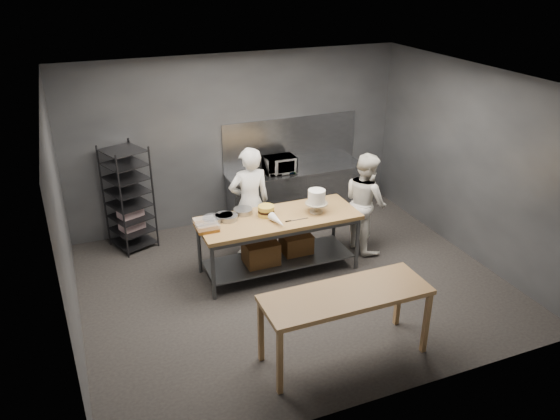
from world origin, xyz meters
The scene contains 16 objects.
ground centered at (0.00, 0.00, 0.00)m, with size 6.00×6.00×0.00m, color black.
back_wall centered at (0.00, 2.50, 1.50)m, with size 6.00×0.04×3.00m, color #4C4F54.
work_table centered at (-0.07, 0.45, 0.57)m, with size 2.40×0.90×0.92m.
near_counter centered at (-0.07, -1.70, 0.81)m, with size 2.00×0.70×0.90m.
back_counter centered at (1.00, 2.18, 0.45)m, with size 2.60×0.60×0.90m.
splashback_panel centered at (1.00, 2.48, 1.35)m, with size 2.60×0.02×0.90m, color slate.
speed_rack centered at (-2.02, 2.10, 0.86)m, with size 0.80×0.83×1.75m.
chef_behind centered at (-0.28, 1.10, 0.91)m, with size 0.67×0.44×1.82m, color white.
chef_right centered at (1.52, 0.61, 0.82)m, with size 0.80×0.62×1.65m, color white.
microwave centered at (0.66, 2.18, 1.05)m, with size 0.54×0.37×0.30m, color black.
frosted_cake_stand centered at (0.53, 0.37, 1.15)m, with size 0.34×0.34×0.36m.
layer_cake centered at (-0.22, 0.54, 1.00)m, with size 0.25×0.25×0.16m.
cake_pans centered at (-0.78, 0.67, 0.96)m, with size 0.79×0.41×0.07m.
piping_bag centered at (-0.17, 0.20, 0.98)m, with size 0.12×0.12×0.38m, color white.
offset_spatula centered at (0.10, 0.23, 0.93)m, with size 0.37×0.02×0.02m.
pastry_clamshells centered at (-1.15, 0.46, 0.98)m, with size 0.31×0.38×0.11m.
Camera 1 is at (-2.76, -6.33, 4.41)m, focal length 35.00 mm.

